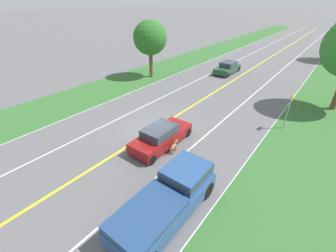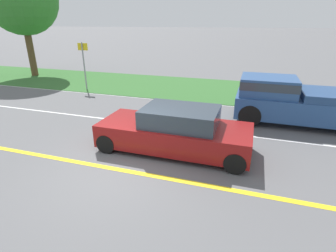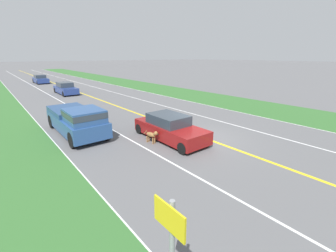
% 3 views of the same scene
% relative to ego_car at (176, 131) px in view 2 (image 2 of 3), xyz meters
% --- Properties ---
extents(ground_plane, '(400.00, 400.00, 0.00)m').
position_rel_ego_car_xyz_m(ground_plane, '(-1.66, 1.11, -0.66)').
color(ground_plane, '#5B5B5E').
extents(centre_divider_line, '(0.18, 160.00, 0.01)m').
position_rel_ego_car_xyz_m(centre_divider_line, '(-1.66, 1.11, -0.65)').
color(centre_divider_line, yellow).
rests_on(centre_divider_line, ground).
extents(lane_edge_line_right, '(0.14, 160.00, 0.01)m').
position_rel_ego_car_xyz_m(lane_edge_line_right, '(5.34, 1.11, -0.65)').
color(lane_edge_line_right, white).
rests_on(lane_edge_line_right, ground).
extents(lane_dash_same_dir, '(0.10, 160.00, 0.01)m').
position_rel_ego_car_xyz_m(lane_dash_same_dir, '(1.84, 1.11, -0.65)').
color(lane_dash_same_dir, white).
rests_on(lane_dash_same_dir, ground).
extents(grass_verge_right, '(6.00, 160.00, 0.03)m').
position_rel_ego_car_xyz_m(grass_verge_right, '(8.34, 1.11, -0.64)').
color(grass_verge_right, '#33662D').
rests_on(grass_verge_right, ground).
extents(ego_car, '(1.88, 4.69, 1.42)m').
position_rel_ego_car_xyz_m(ego_car, '(0.00, 0.00, 0.00)').
color(ego_car, maroon).
rests_on(ego_car, ground).
extents(dog, '(0.35, 1.12, 0.77)m').
position_rel_ego_car_xyz_m(dog, '(1.16, -0.11, -0.18)').
color(dog, olive).
rests_on(dog, ground).
extents(pickup_truck, '(2.10, 5.58, 1.80)m').
position_rel_ego_car_xyz_m(pickup_truck, '(3.79, -4.08, 0.27)').
color(pickup_truck, '#284C84').
rests_on(pickup_truck, ground).
extents(street_sign, '(0.11, 0.64, 2.74)m').
position_rel_ego_car_xyz_m(street_sign, '(6.04, 7.38, 1.06)').
color(street_sign, gray).
rests_on(street_sign, ground).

